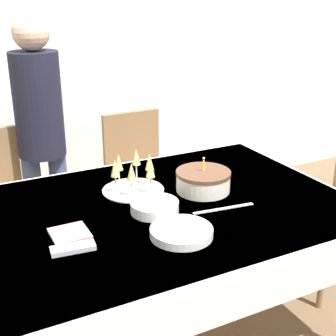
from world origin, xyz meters
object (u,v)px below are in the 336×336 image
plate_stack_dessert (155,207)px  birthday_cake (203,181)px  plate_stack_main (181,232)px  champagne_tray (133,174)px  person_standing (40,125)px  dining_chair_far_right (139,178)px

plate_stack_dessert → birthday_cake: bearing=18.4°
birthday_cake → plate_stack_main: birthday_cake is taller
champagne_tray → plate_stack_main: 0.51m
birthday_cake → person_standing: bearing=123.0°
birthday_cake → dining_chair_far_right: bearing=88.2°
dining_chair_far_right → champagne_tray: size_ratio=3.09×
champagne_tray → plate_stack_dessert: (-0.01, -0.26, -0.06)m
birthday_cake → plate_stack_dessert: (-0.31, -0.10, -0.03)m
dining_chair_far_right → person_standing: bearing=177.2°
plate_stack_main → plate_stack_dessert: bearing=90.6°
dining_chair_far_right → plate_stack_main: bearing=-105.5°
birthday_cake → plate_stack_dessert: 0.33m
dining_chair_far_right → plate_stack_main: (-0.34, -1.22, 0.27)m
champagne_tray → plate_stack_dessert: 0.27m
champagne_tray → plate_stack_main: (-0.01, -0.51, -0.07)m
dining_chair_far_right → plate_stack_main: size_ratio=3.69×
plate_stack_dessert → person_standing: (-0.27, 1.00, 0.16)m
dining_chair_far_right → birthday_cake: 0.92m
dining_chair_far_right → birthday_cake: bearing=-91.8°
person_standing → birthday_cake: bearing=-57.0°
plate_stack_main → person_standing: 1.29m
person_standing → plate_stack_dessert: bearing=-74.9°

